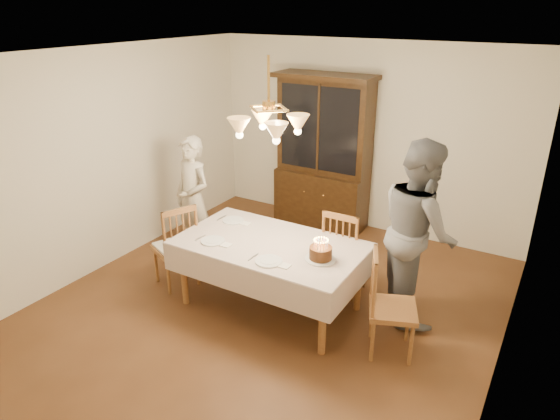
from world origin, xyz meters
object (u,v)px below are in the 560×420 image
Objects in this scene: chair_far_side at (345,255)px; elderly_woman at (193,198)px; dining_table at (270,249)px; birthday_cake at (321,254)px; china_hutch at (323,155)px.

chair_far_side is 0.64× the size of elderly_woman.
birthday_cake is (0.60, -0.06, 0.14)m from dining_table.
chair_far_side is at bearing 94.92° from birthday_cake.
chair_far_side is 3.33× the size of birthday_cake.
china_hutch is (-0.52, 2.25, 0.36)m from dining_table.
elderly_woman reaches higher than chair_far_side.
dining_table is 0.91m from chair_far_side.
elderly_woman is (-1.99, -0.17, 0.34)m from chair_far_side.
china_hutch is 1.97m from chair_far_side.
chair_far_side reaches higher than birthday_cake.
birthday_cake is at bearing -85.08° from chair_far_side.
china_hutch is at bearing 73.95° from elderly_woman.
china_hutch is at bearing 115.82° from birthday_cake.
dining_table is at bearing 174.62° from birthday_cake.
dining_table is 1.90× the size of chair_far_side.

